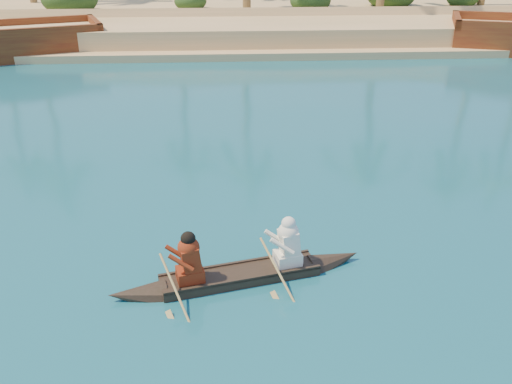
{
  "coord_description": "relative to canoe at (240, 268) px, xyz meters",
  "views": [
    {
      "loc": [
        7.74,
        -6.08,
        6.0
      ],
      "look_at": [
        8.4,
        4.56,
        1.04
      ],
      "focal_mm": 40.0,
      "sensor_mm": 36.0,
      "label": 1
    }
  ],
  "objects": [
    {
      "name": "shrub_cluster",
      "position": [
        -8.0,
        28.58,
        0.94
      ],
      "size": [
        100.0,
        6.0,
        2.4
      ],
      "primitive_type": null,
      "color": "black",
      "rests_on": "ground"
    },
    {
      "name": "canoe",
      "position": [
        0.0,
        0.0,
        0.0
      ],
      "size": [
        4.87,
        1.79,
        1.34
      ],
      "rotation": [
        0.0,
        0.0,
        0.24
      ],
      "color": "#30211A",
      "rests_on": "ground"
    }
  ]
}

